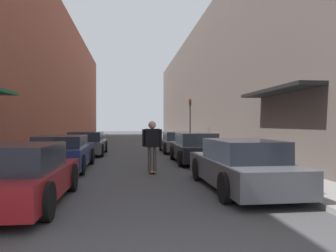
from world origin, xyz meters
TOP-DOWN VIEW (x-y plane):
  - ground at (0.00, 20.59)m, footprint 113.25×113.25m
  - curb_strip_left at (-4.53, 25.74)m, footprint 1.80×51.48m
  - curb_strip_right at (4.53, 25.74)m, footprint 1.80×51.48m
  - building_row_left at (-7.43, 25.73)m, footprint 4.90×51.48m
  - building_row_right at (7.43, 25.73)m, footprint 4.90×51.48m
  - parked_car_left_0 at (-2.54, 5.14)m, footprint 1.96×4.25m
  - parked_car_left_1 at (-2.70, 10.66)m, footprint 1.98×4.82m
  - parked_car_left_2 at (-2.56, 16.59)m, footprint 2.05×4.45m
  - parked_car_right_0 at (2.68, 6.17)m, footprint 1.85×4.72m
  - parked_car_right_1 at (2.70, 12.17)m, footprint 1.87×4.13m
  - parked_car_right_2 at (2.68, 17.53)m, footprint 1.89×4.18m
  - skateboarder at (0.60, 9.40)m, footprint 0.70×0.78m
  - traffic_light at (4.03, 20.42)m, footprint 0.16×0.22m

SIDE VIEW (x-z plane):
  - ground at x=0.00m, z-range 0.00..0.00m
  - curb_strip_left at x=-4.53m, z-range 0.00..0.12m
  - curb_strip_right at x=4.53m, z-range 0.00..0.12m
  - parked_car_right_2 at x=2.68m, z-range -0.02..1.23m
  - parked_car_left_2 at x=-2.56m, z-range -0.02..1.27m
  - parked_car_left_0 at x=-2.54m, z-range -0.02..1.28m
  - parked_car_right_0 at x=2.68m, z-range -0.02..1.29m
  - parked_car_right_1 at x=2.70m, z-range -0.03..1.30m
  - parked_car_left_1 at x=-2.70m, z-range -0.01..1.28m
  - skateboarder at x=0.60m, z-range 0.21..2.04m
  - traffic_light at x=4.03m, z-range 0.52..3.87m
  - building_row_right at x=7.43m, z-range 0.00..10.16m
  - building_row_left at x=-7.43m, z-range 0.00..11.39m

